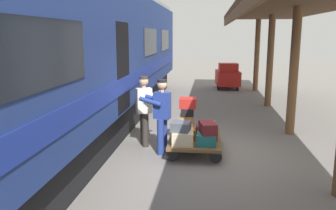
% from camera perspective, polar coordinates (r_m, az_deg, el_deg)
% --- Properties ---
extents(ground_plane, '(60.00, 60.00, 0.00)m').
position_cam_1_polar(ground_plane, '(8.20, 7.58, -7.79)').
color(ground_plane, slate).
extents(platform_canopy, '(3.20, 20.00, 3.56)m').
position_cam_1_polar(platform_canopy, '(8.07, 23.13, 14.90)').
color(platform_canopy, brown).
rests_on(platform_canopy, ground_plane).
extents(train_car, '(3.02, 21.06, 4.00)m').
position_cam_1_polar(train_car, '(8.50, -17.20, 6.72)').
color(train_car, navy).
rests_on(train_car, ground_plane).
extents(luggage_cart, '(1.19, 1.77, 0.34)m').
position_cam_1_polar(luggage_cart, '(8.19, 4.44, -5.61)').
color(luggage_cart, brown).
rests_on(luggage_cart, ground_plane).
extents(suitcase_cream_canvas, '(0.50, 0.64, 0.28)m').
position_cam_1_polar(suitcase_cream_canvas, '(7.69, 2.36, -5.24)').
color(suitcase_cream_canvas, beige).
rests_on(suitcase_cream_canvas, luggage_cart).
extents(suitcase_burgundy_valise, '(0.50, 0.64, 0.28)m').
position_cam_1_polar(suitcase_burgundy_valise, '(8.13, 6.30, -4.38)').
color(suitcase_burgundy_valise, maroon).
rests_on(suitcase_burgundy_valise, luggage_cart).
extents(suitcase_yellow_case, '(0.45, 0.63, 0.24)m').
position_cam_1_polar(suitcase_yellow_case, '(8.61, 6.33, -3.65)').
color(suitcase_yellow_case, gold).
rests_on(suitcase_yellow_case, luggage_cart).
extents(suitcase_teal_softside, '(0.42, 0.50, 0.24)m').
position_cam_1_polar(suitcase_teal_softside, '(7.67, 6.26, -5.50)').
color(suitcase_teal_softside, '#1E666B').
rests_on(suitcase_teal_softside, luggage_cart).
extents(suitcase_navy_fabric, '(0.38, 0.54, 0.19)m').
position_cam_1_polar(suitcase_navy_fabric, '(8.63, 2.86, -3.72)').
color(suitcase_navy_fabric, navy).
rests_on(suitcase_navy_fabric, luggage_cart).
extents(suitcase_orange_carryall, '(0.54, 0.66, 0.23)m').
position_cam_1_polar(suitcase_orange_carryall, '(8.16, 2.63, -4.44)').
color(suitcase_orange_carryall, '#CC6B23').
rests_on(suitcase_orange_carryall, luggage_cart).
extents(suitcase_maroon_trunk, '(0.42, 0.57, 0.24)m').
position_cam_1_polar(suitcase_maroon_trunk, '(7.63, 6.50, -3.71)').
color(suitcase_maroon_trunk, maroon).
rests_on(suitcase_maroon_trunk, suitcase_teal_softside).
extents(suitcase_tan_vintage, '(0.35, 0.41, 0.22)m').
position_cam_1_polar(suitcase_tan_vintage, '(8.61, 3.07, -2.36)').
color(suitcase_tan_vintage, tan).
rests_on(suitcase_tan_vintage, suitcase_navy_fabric).
extents(suitcase_black_hardshell, '(0.33, 0.44, 0.19)m').
position_cam_1_polar(suitcase_black_hardshell, '(8.56, 3.14, -1.06)').
color(suitcase_black_hardshell, black).
rests_on(suitcase_black_hardshell, suitcase_tan_vintage).
extents(suitcase_red_plastic, '(0.40, 0.40, 0.24)m').
position_cam_1_polar(suitcase_red_plastic, '(8.52, 3.27, 0.35)').
color(suitcase_red_plastic, '#AD231E').
rests_on(suitcase_red_plastic, suitcase_black_hardshell).
extents(suitcase_slate_roller, '(0.44, 0.45, 0.20)m').
position_cam_1_polar(suitcase_slate_roller, '(7.61, 2.09, -3.50)').
color(suitcase_slate_roller, '#4C515B').
rests_on(suitcase_slate_roller, suitcase_cream_canvas).
extents(porter_in_overalls, '(0.72, 0.54, 1.70)m').
position_cam_1_polar(porter_in_overalls, '(7.90, -1.10, -1.43)').
color(porter_in_overalls, navy).
rests_on(porter_in_overalls, ground_plane).
extents(porter_by_door, '(0.74, 0.60, 1.70)m').
position_cam_1_polar(porter_by_door, '(8.49, -3.78, -0.56)').
color(porter_by_door, '#332D28').
rests_on(porter_by_door, ground_plane).
extents(baggage_tug, '(1.23, 1.78, 1.30)m').
position_cam_1_polar(baggage_tug, '(17.86, 9.67, 4.60)').
color(baggage_tug, '#B21E19').
rests_on(baggage_tug, ground_plane).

